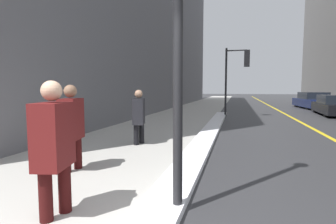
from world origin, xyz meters
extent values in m
cube|color=#B2AFA8|center=(-2.00, 15.00, 0.01)|extent=(4.00, 80.00, 0.01)
cube|color=gold|center=(4.00, 15.00, 0.00)|extent=(0.16, 80.00, 0.00)
cube|color=white|center=(0.18, 6.76, 0.06)|extent=(0.59, 16.47, 0.11)
cube|color=slate|center=(-7.00, 20.00, 8.04)|extent=(6.00, 36.00, 16.08)
cylinder|color=black|center=(0.39, 1.51, 2.52)|extent=(0.12, 0.12, 5.05)
cylinder|color=black|center=(0.45, 13.45, 1.91)|extent=(0.11, 0.11, 3.82)
cylinder|color=black|center=(1.00, 13.43, 3.67)|extent=(1.10, 0.11, 0.07)
cube|color=black|center=(1.55, 13.41, 3.22)|extent=(0.31, 0.21, 0.90)
sphere|color=red|center=(1.56, 13.53, 3.50)|extent=(0.19, 0.19, 0.19)
sphere|color=orange|center=(1.56, 13.53, 3.22)|extent=(0.19, 0.19, 0.19)
sphere|color=green|center=(1.56, 13.53, 2.93)|extent=(0.19, 0.19, 0.19)
cylinder|color=#340C0C|center=(-0.99, 1.13, 0.45)|extent=(0.16, 0.16, 0.89)
cylinder|color=#340C0C|center=(-1.05, 0.87, 0.45)|extent=(0.16, 0.16, 0.89)
cube|color=#561414|center=(-1.02, 1.00, 1.02)|extent=(0.43, 0.60, 0.78)
sphere|color=tan|center=(-1.02, 1.00, 1.54)|extent=(0.24, 0.24, 0.24)
cylinder|color=#340C0C|center=(-1.89, 2.76, 0.44)|extent=(0.15, 0.15, 0.88)
cylinder|color=#340C0C|center=(-1.96, 2.50, 0.44)|extent=(0.15, 0.15, 0.88)
cube|color=#561414|center=(-1.93, 2.63, 1.00)|extent=(0.42, 0.59, 0.77)
sphere|color=#8C664C|center=(-1.93, 2.63, 1.52)|extent=(0.24, 0.24, 0.24)
cylinder|color=black|center=(-1.53, 5.33, 0.41)|extent=(0.14, 0.14, 0.82)
cylinder|color=black|center=(-1.60, 5.08, 0.41)|extent=(0.14, 0.14, 0.82)
cube|color=black|center=(-1.57, 5.20, 0.94)|extent=(0.39, 0.55, 0.72)
sphere|color=tan|center=(-1.57, 5.20, 1.43)|extent=(0.22, 0.22, 0.22)
cube|color=black|center=(6.77, 15.89, 0.43)|extent=(2.15, 4.75, 0.56)
cylinder|color=black|center=(6.07, 17.38, 0.32)|extent=(0.23, 0.66, 0.65)
cylinder|color=black|center=(5.87, 14.51, 0.32)|extent=(0.23, 0.66, 0.65)
cube|color=navy|center=(6.93, 21.69, 0.45)|extent=(2.11, 4.92, 0.63)
cube|color=black|center=(6.94, 21.57, 1.03)|extent=(1.80, 2.61, 0.53)
cylinder|color=black|center=(6.05, 23.12, 0.31)|extent=(0.23, 0.63, 0.62)
cylinder|color=black|center=(7.60, 23.23, 0.31)|extent=(0.23, 0.63, 0.62)
cylinder|color=black|center=(6.26, 20.15, 0.31)|extent=(0.23, 0.63, 0.62)
cylinder|color=black|center=(7.81, 20.26, 0.31)|extent=(0.23, 0.63, 0.62)
camera|label=1|loc=(1.09, -1.63, 1.57)|focal=28.00mm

